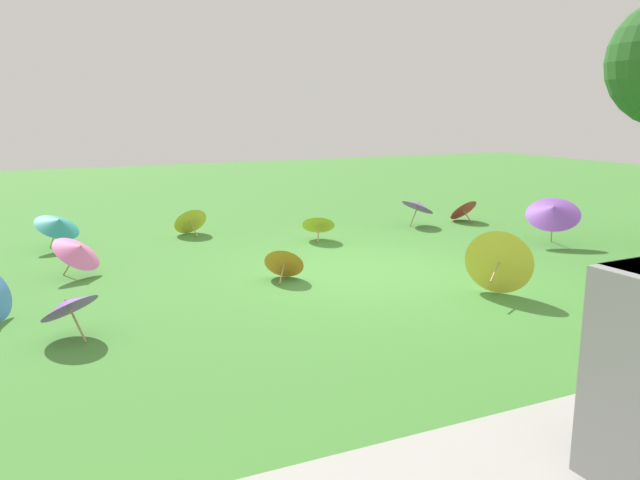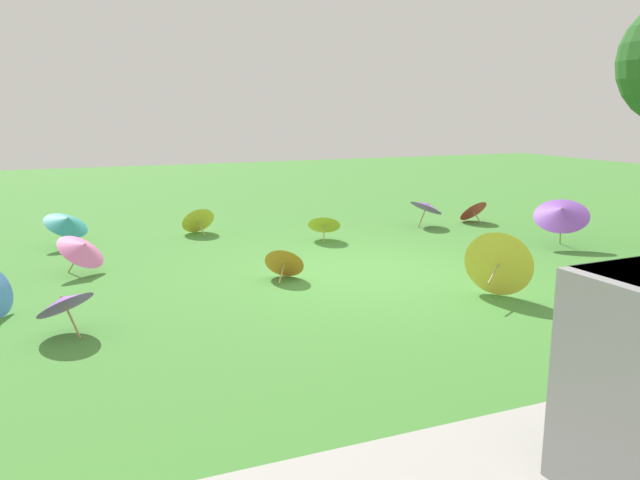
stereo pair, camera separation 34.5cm
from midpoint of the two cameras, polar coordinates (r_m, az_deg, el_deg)
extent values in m
plane|color=#478C38|center=(9.69, 4.99, -2.90)|extent=(40.00, 40.00, 0.00)
cylinder|color=black|center=(4.93, 27.42, -14.46)|extent=(0.77, 0.24, 0.76)
cylinder|color=tan|center=(7.36, -20.14, -6.98)|extent=(0.16, 0.21, 0.35)
cone|color=purple|center=(7.40, -20.91, -5.21)|extent=(0.86, 0.85, 0.43)
sphere|color=tan|center=(7.41, -21.07, -4.84)|extent=(0.06, 0.06, 0.05)
cylinder|color=tan|center=(9.08, -2.39, -3.03)|extent=(0.20, 0.28, 0.23)
cone|color=orange|center=(9.23, -2.12, -1.90)|extent=(0.72, 0.67, 0.53)
sphere|color=tan|center=(9.26, -2.06, -1.66)|extent=(0.06, 0.06, 0.05)
cylinder|color=tan|center=(13.47, 9.93, 2.00)|extent=(0.22, 0.06, 0.40)
cone|color=purple|center=(13.51, 10.35, 3.06)|extent=(0.78, 0.80, 0.41)
sphere|color=tan|center=(13.52, 10.43, 3.28)|extent=(0.05, 0.04, 0.05)
cylinder|color=tan|center=(12.24, -21.46, 0.38)|extent=(0.16, 0.20, 0.40)
cone|color=teal|center=(12.09, -21.11, 1.56)|extent=(1.08, 1.07, 0.51)
sphere|color=tan|center=(12.05, -21.02, 1.87)|extent=(0.06, 0.06, 0.05)
cylinder|color=tan|center=(12.60, -9.87, 1.04)|extent=(0.08, 0.34, 0.27)
cone|color=yellow|center=(12.76, -10.25, 1.89)|extent=(0.73, 0.58, 0.59)
sphere|color=tan|center=(12.79, -10.33, 2.06)|extent=(0.04, 0.06, 0.05)
cylinder|color=tan|center=(12.33, 21.64, 0.86)|extent=(0.27, 0.27, 0.58)
cone|color=purple|center=(12.06, 21.74, 2.35)|extent=(1.32, 1.32, 0.64)
sphere|color=tan|center=(12.00, 21.76, 2.68)|extent=(0.06, 0.06, 0.05)
cylinder|color=tan|center=(11.80, 1.19, 0.56)|extent=(0.13, 0.23, 0.30)
cone|color=yellow|center=(11.91, 1.22, 1.63)|extent=(0.80, 0.78, 0.49)
sphere|color=tan|center=(11.94, 1.23, 1.92)|extent=(0.05, 0.06, 0.05)
cylinder|color=tan|center=(8.41, 16.53, -2.94)|extent=(0.46, 0.39, 0.14)
cone|color=yellow|center=(8.75, 17.01, -1.88)|extent=(0.86, 0.92, 0.92)
sphere|color=tan|center=(8.82, 17.12, -1.64)|extent=(0.06, 0.05, 0.04)
cylinder|color=tan|center=(10.17, -20.38, -1.89)|extent=(0.22, 0.19, 0.35)
cone|color=pink|center=(10.02, -19.70, -0.69)|extent=(0.99, 1.00, 0.56)
sphere|color=tan|center=(9.98, -19.51, -0.36)|extent=(0.06, 0.06, 0.05)
cylinder|color=tan|center=(14.18, 14.68, 1.99)|extent=(0.08, 0.25, 0.25)
cone|color=#D8383F|center=(14.25, 14.22, 2.72)|extent=(0.76, 0.68, 0.54)
sphere|color=tan|center=(14.27, 14.10, 2.91)|extent=(0.05, 0.06, 0.05)
camera|label=1|loc=(0.17, -88.91, 0.23)|focal=35.48mm
camera|label=2|loc=(0.17, 91.09, -0.23)|focal=35.48mm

